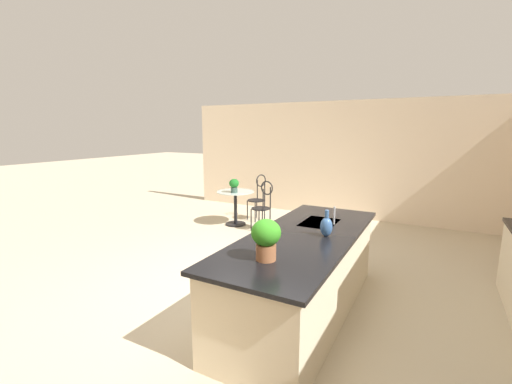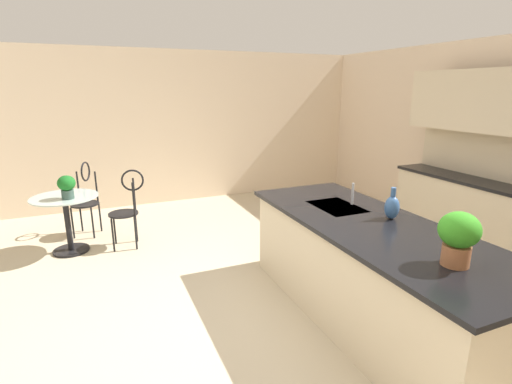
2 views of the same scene
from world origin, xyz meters
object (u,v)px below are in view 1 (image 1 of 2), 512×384
potted_plant_counter_far (266,237)px  vase_on_counter (326,226)px  bistro_table (235,205)px  chair_by_island (258,195)px  potted_plant_on_table (234,185)px  chair_near_window (263,203)px

potted_plant_counter_far → vase_on_counter: size_ratio=1.27×
bistro_table → chair_by_island: (-0.61, 0.23, 0.13)m
chair_by_island → potted_plant_on_table: (0.74, -0.17, 0.33)m
chair_by_island → potted_plant_counter_far: (4.17, 2.30, 0.56)m
bistro_table → chair_near_window: (0.11, 0.73, 0.13)m
potted_plant_counter_far → bistro_table: bearing=-144.7°
bistro_table → chair_near_window: chair_near_window is taller
vase_on_counter → potted_plant_counter_far: bearing=-16.6°
potted_plant_on_table → vase_on_counter: (2.53, 2.74, 0.12)m
chair_near_window → potted_plant_counter_far: (3.45, 1.79, 0.56)m
chair_by_island → potted_plant_counter_far: potted_plant_counter_far is taller
potted_plant_on_table → bistro_table: bearing=-158.0°
chair_near_window → potted_plant_on_table: (0.02, -0.68, 0.33)m
chair_near_window → vase_on_counter: vase_on_counter is taller
chair_near_window → vase_on_counter: size_ratio=3.62×
bistro_table → potted_plant_on_table: size_ratio=2.74×
chair_by_island → potted_plant_counter_far: 4.80m
bistro_table → vase_on_counter: size_ratio=2.78×
potted_plant_counter_far → vase_on_counter: 0.94m
chair_by_island → potted_plant_on_table: size_ratio=3.57×
chair_by_island → potted_plant_on_table: chair_by_island is taller
potted_plant_on_table → vase_on_counter: vase_on_counter is taller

